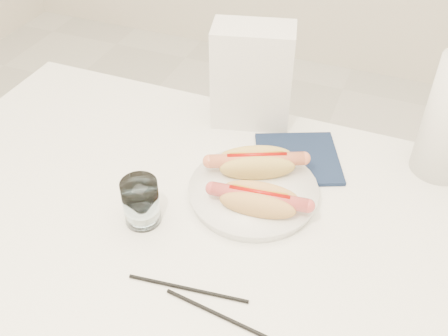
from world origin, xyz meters
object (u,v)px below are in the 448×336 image
at_px(hotdog_right, 259,200).
at_px(water_glass, 141,202).
at_px(table, 198,255).
at_px(napkin_box, 252,76).
at_px(plate, 253,193).
at_px(hotdog_left, 257,163).

xyz_separation_m(hotdog_right, water_glass, (-0.19, -0.08, 0.00)).
relative_size(table, napkin_box, 5.46).
distance_m(table, napkin_box, 0.39).
xyz_separation_m(table, hotdog_right, (0.08, 0.08, 0.10)).
relative_size(hotdog_right, napkin_box, 0.77).
relative_size(table, hotdog_right, 7.07).
height_order(plate, water_glass, water_glass).
xyz_separation_m(table, water_glass, (-0.10, -0.01, 0.10)).
distance_m(plate, hotdog_left, 0.06).
bearing_deg(napkin_box, hotdog_right, -81.97).
bearing_deg(hotdog_left, plate, -101.40).
bearing_deg(water_glass, napkin_box, 78.33).
height_order(plate, hotdog_right, hotdog_right).
height_order(hotdog_left, hotdog_right, hotdog_left).
relative_size(hotdog_right, water_glass, 1.93).
bearing_deg(plate, water_glass, -141.53).
distance_m(plate, water_glass, 0.21).
height_order(table, hotdog_right, hotdog_right).
height_order(table, water_glass, water_glass).
xyz_separation_m(plate, hotdog_right, (0.02, -0.04, 0.03)).
bearing_deg(table, plate, 63.42).
xyz_separation_m(table, napkin_box, (-0.03, 0.35, 0.17)).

